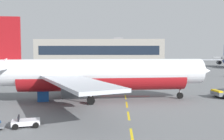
# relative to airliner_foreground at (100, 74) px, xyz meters

# --- Properties ---
(ground) EXTENTS (400.00, 400.00, 0.00)m
(ground) POSITION_rel_airliner_foreground_xyz_m (25.94, 21.99, -3.95)
(ground) COLOR slate
(apron_paint_markings) EXTENTS (8.00, 93.13, 0.01)m
(apron_paint_markings) POSITION_rel_airliner_foreground_xyz_m (3.94, 18.52, -3.95)
(apron_paint_markings) COLOR yellow
(apron_paint_markings) RESTS_ON ground
(airliner_foreground) EXTENTS (34.79, 34.28, 12.20)m
(airliner_foreground) POSITION_rel_airliner_foreground_xyz_m (0.00, 0.00, 0.00)
(airliner_foreground) COLOR white
(airliner_foreground) RESTS_ON ground
(uld_cargo_container) EXTENTS (1.96, 1.93, 1.60)m
(uld_cargo_container) POSITION_rel_airliner_foreground_xyz_m (-8.32, -0.61, -3.15)
(uld_cargo_container) COLOR #194C9E
(uld_cargo_container) RESTS_ON ground
(terminal_satellite) EXTENTS (83.32, 25.09, 17.54)m
(terminal_satellite) POSITION_rel_airliner_foreground_xyz_m (-9.71, 134.16, 4.03)
(terminal_satellite) COLOR #9E998E
(terminal_satellite) RESTS_ON ground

